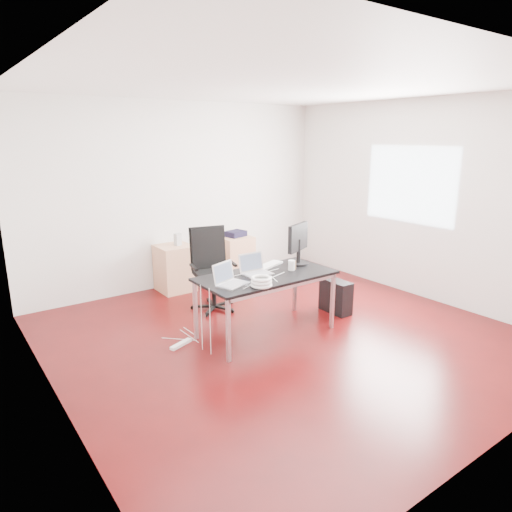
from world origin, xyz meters
TOP-DOWN VIEW (x-y plane):
  - room_shell at (0.04, 0.00)m, footprint 5.00×5.00m
  - desk at (-0.13, 0.17)m, footprint 1.60×0.80m
  - office_chair at (-0.21, 1.29)m, footprint 0.57×0.59m
  - filing_cabinet_left at (-0.30, 2.23)m, footprint 0.50×0.50m
  - filing_cabinet_right at (0.79, 2.23)m, footprint 0.50×0.50m
  - pc_tower at (1.03, 0.16)m, footprint 0.21×0.46m
  - wastebasket at (0.19, 2.05)m, footprint 0.32×0.32m
  - power_strip at (-1.12, 0.45)m, footprint 0.30×0.16m
  - laptop_left at (-0.67, 0.11)m, footprint 0.40×0.35m
  - laptop_right at (-0.22, 0.27)m, footprint 0.34×0.26m
  - monitor at (0.47, 0.30)m, footprint 0.43×0.26m
  - keyboard at (0.11, 0.43)m, footprint 0.46×0.28m
  - cup_white at (0.22, 0.13)m, footprint 0.09×0.09m
  - cup_brown at (0.26, 0.16)m, footprint 0.08×0.08m
  - cable_coil at (-0.43, -0.15)m, footprint 0.24×0.24m
  - power_adapter at (-0.31, -0.01)m, footprint 0.09×0.09m
  - speaker at (-0.24, 2.21)m, footprint 0.10×0.10m
  - navy_garment at (0.80, 2.22)m, footprint 0.34×0.30m

SIDE VIEW (x-z plane):
  - power_strip at x=-1.12m, z-range 0.00..0.04m
  - wastebasket at x=0.19m, z-range 0.00..0.28m
  - pc_tower at x=1.03m, z-range 0.00..0.44m
  - filing_cabinet_left at x=-0.30m, z-range 0.00..0.70m
  - filing_cabinet_right at x=0.79m, z-range 0.00..0.70m
  - office_chair at x=-0.21m, z-range 0.06..1.15m
  - desk at x=-0.13m, z-range 0.31..1.04m
  - keyboard at x=0.11m, z-range 0.73..0.75m
  - power_adapter at x=-0.31m, z-range 0.73..0.76m
  - navy_garment at x=0.80m, z-range 0.70..0.79m
  - cup_brown at x=0.26m, z-range 0.73..0.83m
  - cable_coil at x=-0.43m, z-range 0.73..0.84m
  - laptop_left at x=-0.67m, z-range 0.67..0.90m
  - laptop_right at x=-0.22m, z-range 0.67..0.90m
  - speaker at x=-0.24m, z-range 0.70..0.88m
  - cup_white at x=0.22m, z-range 0.73..0.85m
  - monitor at x=0.47m, z-range 0.76..1.27m
  - room_shell at x=0.04m, z-range -1.10..3.90m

